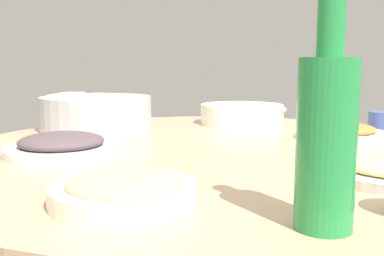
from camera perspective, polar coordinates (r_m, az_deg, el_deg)
name	(u,v)px	position (r m, az deg, el deg)	size (l,w,h in m)	color
round_dining_table	(217,189)	(1.03, 3.26, -7.72)	(1.22, 1.22, 0.73)	#99999E
rice_bowl	(96,112)	(1.31, -12.11, 1.97)	(0.31, 0.31, 0.11)	#B2B5BA
soup_bowl	(242,115)	(1.42, 6.37, 1.72)	(0.29, 0.26, 0.06)	white
dish_shrimp	(124,189)	(0.62, -8.69, -7.76)	(0.20, 0.20, 0.04)	#EEEACB
dish_tofu_braise	(343,132)	(1.19, 18.69, -0.52)	(0.23, 0.23, 0.04)	silver
dish_eggplant	(62,145)	(0.97, -16.28, -2.14)	(0.23, 0.23, 0.05)	silver
green_bottle	(326,138)	(0.52, 16.76, -1.17)	(0.07, 0.07, 0.26)	#258A41
tea_cup_side	(380,121)	(1.39, 22.85, 0.87)	(0.07, 0.07, 0.05)	#3C549A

